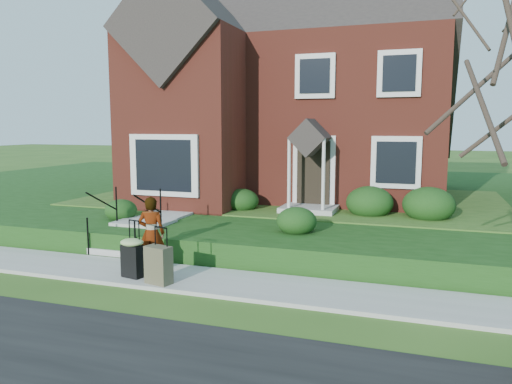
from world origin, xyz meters
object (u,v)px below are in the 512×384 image
at_px(suitcase_black, 132,255).
at_px(woman, 151,233).
at_px(suitcase_olive, 159,265).
at_px(front_steps, 135,232).

bearing_deg(suitcase_black, woman, 96.57).
bearing_deg(woman, suitcase_olive, 111.59).
xyz_separation_m(front_steps, suitcase_black, (1.36, -2.21, 0.06)).
bearing_deg(suitcase_olive, suitcase_black, 178.50).
bearing_deg(suitcase_olive, woman, 141.19).
bearing_deg(suitcase_black, front_steps, 133.92).
height_order(front_steps, woman, woman).
xyz_separation_m(suitcase_black, suitcase_olive, (0.71, -0.19, -0.08)).
bearing_deg(front_steps, woman, -47.58).
relative_size(front_steps, suitcase_olive, 1.81).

